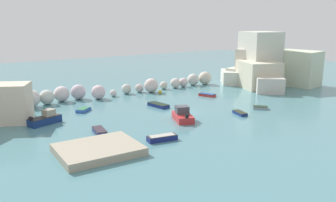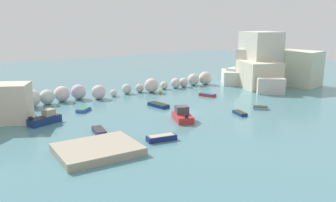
% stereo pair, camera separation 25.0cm
% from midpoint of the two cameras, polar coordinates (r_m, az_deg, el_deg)
% --- Properties ---
extents(cove_water, '(160.00, 160.00, 0.00)m').
position_cam_midpoint_polar(cove_water, '(52.81, 2.59, -1.92)').
color(cove_water, teal).
rests_on(cove_water, ground).
extents(cliff_headland_right, '(18.04, 18.80, 11.09)m').
position_cam_midpoint_polar(cliff_headland_right, '(77.57, 15.41, 5.17)').
color(cliff_headland_right, beige).
rests_on(cliff_headland_right, ground).
extents(rock_breakwater, '(40.17, 4.42, 2.77)m').
position_cam_midpoint_polar(rock_breakwater, '(65.51, -7.42, 2.04)').
color(rock_breakwater, silver).
rests_on(rock_breakwater, ground).
extents(stone_dock, '(8.40, 6.81, 0.83)m').
position_cam_midpoint_polar(stone_dock, '(37.87, -11.12, -7.68)').
color(stone_dock, '#A39982').
rests_on(stone_dock, ground).
extents(channel_buoy, '(0.63, 0.63, 0.63)m').
position_cam_midpoint_polar(channel_buoy, '(66.32, -1.14, 1.49)').
color(channel_buoy, gold).
rests_on(channel_buoy, cove_water).
extents(moored_boat_0, '(2.10, 3.99, 0.54)m').
position_cam_midpoint_polar(moored_boat_0, '(56.38, -1.44, -0.66)').
color(moored_boat_0, navy).
rests_on(moored_boat_0, cove_water).
extents(moored_boat_1, '(3.54, 4.77, 1.94)m').
position_cam_midpoint_polar(moored_boat_1, '(48.82, 2.48, -2.33)').
color(moored_boat_1, red).
rests_on(moored_boat_1, cove_water).
extents(moored_boat_2, '(4.64, 3.06, 1.86)m').
position_cam_midpoint_polar(moored_boat_2, '(49.96, -19.07, -2.74)').
color(moored_boat_2, navy).
rests_on(moored_boat_2, cove_water).
extents(moored_boat_3, '(3.62, 1.73, 0.65)m').
position_cam_midpoint_polar(moored_boat_3, '(40.91, -0.89, -5.95)').
color(moored_boat_3, navy).
rests_on(moored_boat_3, cove_water).
extents(moored_boat_4, '(1.64, 2.79, 0.46)m').
position_cam_midpoint_polar(moored_boat_4, '(52.82, 11.65, -1.93)').
color(moored_boat_4, navy).
rests_on(moored_boat_4, cove_water).
extents(moored_boat_5, '(1.65, 3.20, 0.59)m').
position_cam_midpoint_polar(moored_boat_5, '(44.20, -10.91, -4.78)').
color(moored_boat_5, navy).
rests_on(moored_boat_5, cove_water).
extents(moored_boat_6, '(2.58, 2.71, 0.60)m').
position_cam_midpoint_polar(moored_boat_6, '(39.86, -8.48, -6.66)').
color(moored_boat_6, silver).
rests_on(moored_boat_6, cove_water).
extents(moored_boat_7, '(2.53, 2.54, 0.42)m').
position_cam_midpoint_polar(moored_boat_7, '(56.79, 14.82, -1.06)').
color(moored_boat_7, '#86989D').
rests_on(moored_boat_7, cove_water).
extents(moored_boat_8, '(2.77, 2.68, 0.50)m').
position_cam_midpoint_polar(moored_boat_8, '(55.09, -13.36, -1.38)').
color(moored_boat_8, '#3359BA').
rests_on(moored_boat_8, cove_water).
extents(moored_boat_9, '(2.32, 3.26, 0.47)m').
position_cam_midpoint_polar(moored_boat_9, '(64.43, 6.50, 1.00)').
color(moored_boat_9, red).
rests_on(moored_boat_9, cove_water).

